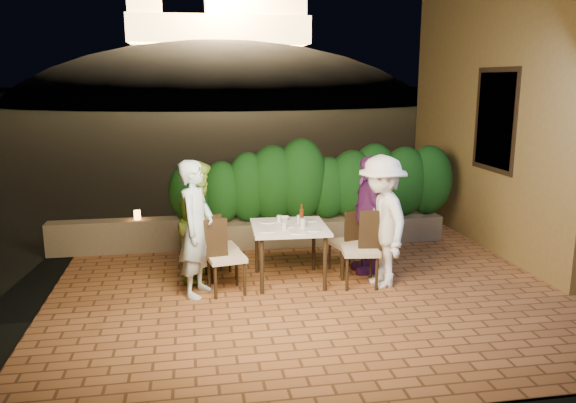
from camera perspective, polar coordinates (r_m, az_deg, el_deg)
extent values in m
plane|color=black|center=(7.03, 5.07, -9.60)|extent=(400.00, 400.00, 0.00)
cube|color=brown|center=(7.50, 4.07, -8.59)|extent=(7.00, 6.00, 0.15)
cube|color=olive|center=(9.86, 23.20, 10.77)|extent=(1.60, 5.00, 5.00)
cube|color=black|center=(9.04, 20.46, 7.75)|extent=(0.08, 1.00, 1.40)
cube|color=black|center=(9.04, 20.41, 7.76)|extent=(0.06, 1.15, 1.55)
cube|color=brown|center=(9.13, 2.60, -2.94)|extent=(4.20, 0.55, 0.40)
cube|color=brown|center=(8.97, -16.49, -3.38)|extent=(2.20, 0.30, 0.50)
ellipsoid|color=black|center=(66.72, -6.73, 6.53)|extent=(52.00, 40.00, 22.00)
cylinder|color=white|center=(6.98, -2.18, -2.99)|extent=(0.21, 0.21, 0.01)
cylinder|color=white|center=(7.43, -2.11, -2.04)|extent=(0.24, 0.24, 0.01)
cylinder|color=white|center=(7.05, 2.50, -2.85)|extent=(0.23, 0.23, 0.01)
cylinder|color=white|center=(7.51, 2.19, -1.89)|extent=(0.20, 0.20, 0.01)
cylinder|color=white|center=(7.21, -0.12, -2.47)|extent=(0.21, 0.21, 0.01)
cylinder|color=white|center=(6.92, 1.03, -3.11)|extent=(0.23, 0.23, 0.01)
cylinder|color=silver|center=(7.03, -0.40, -2.50)|extent=(0.06, 0.06, 0.10)
cylinder|color=silver|center=(7.38, -0.93, -1.78)|extent=(0.06, 0.06, 0.10)
cylinder|color=silver|center=(7.13, 1.51, -2.21)|extent=(0.07, 0.07, 0.12)
cylinder|color=silver|center=(7.35, 1.15, -1.81)|extent=(0.06, 0.06, 0.11)
imported|color=white|center=(7.53, -0.49, -1.73)|extent=(0.20, 0.20, 0.04)
imported|color=silver|center=(6.85, -9.30, -2.75)|extent=(0.60, 0.71, 1.67)
imported|color=#ADDE45|center=(7.45, -8.90, -1.92)|extent=(0.71, 0.85, 1.57)
imported|color=white|center=(7.16, 9.45, -2.04)|extent=(0.72, 1.14, 1.68)
imported|color=#5F236A|center=(7.68, 8.11, -1.32)|extent=(0.39, 0.94, 1.60)
cylinder|color=orange|center=(8.87, -15.06, -1.34)|extent=(0.10, 0.10, 0.14)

